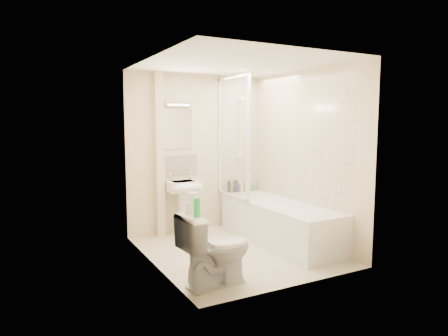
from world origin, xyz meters
TOP-DOWN VIEW (x-y plane):
  - floor at (0.00, 0.00)m, footprint 2.50×2.50m
  - wall_back at (0.00, 1.25)m, footprint 2.20×0.02m
  - wall_left at (-1.10, 0.00)m, footprint 0.02×2.50m
  - wall_right at (1.10, 0.00)m, footprint 0.02×2.50m
  - ceiling at (0.00, 0.00)m, footprint 2.20×2.50m
  - tile_back at (0.75, 1.24)m, footprint 0.70×0.01m
  - tile_right at (1.09, 0.10)m, footprint 0.01×2.10m
  - pipe_boxing at (-0.62, 1.19)m, footprint 0.12×0.12m
  - splashback at (-0.31, 1.24)m, footprint 0.60×0.02m
  - mirror at (-0.31, 1.24)m, footprint 0.46×0.01m
  - strip_light at (-0.31, 1.22)m, footprint 0.42×0.07m
  - bathtub at (0.75, 0.10)m, footprint 0.70×2.10m
  - shower_screen at (0.40, 0.80)m, footprint 0.04×0.92m
  - shower_fixture at (0.75, 1.19)m, footprint 0.10×0.16m
  - pedestal_sink at (-0.31, 1.01)m, footprint 0.48×0.46m
  - bottle_black_a at (0.53, 1.16)m, footprint 0.05×0.05m
  - bottle_black_b at (0.66, 1.16)m, footprint 0.07×0.07m
  - bottle_blue at (0.70, 1.16)m, footprint 0.05×0.05m
  - bottle_cream at (0.76, 1.16)m, footprint 0.05×0.05m
  - bottle_white_b at (0.86, 1.16)m, footprint 0.06×0.06m
  - bottle_green at (0.94, 1.16)m, footprint 0.07×0.07m
  - toilet at (-0.72, -0.85)m, footprint 0.58×0.84m
  - toilet_roll_lower at (-0.97, -0.77)m, footprint 0.11×0.11m
  - toilet_roll_upper at (-0.94, -0.75)m, footprint 0.10×0.10m
  - green_bottle at (-0.98, -0.94)m, footprint 0.06×0.06m

SIDE VIEW (x-z plane):
  - floor at x=0.00m, z-range 0.00..0.00m
  - bathtub at x=0.75m, z-range 0.01..0.56m
  - toilet at x=-0.72m, z-range 0.00..0.77m
  - bottle_green at x=0.94m, z-range 0.55..0.65m
  - bottle_blue at x=0.70m, z-range 0.55..0.68m
  - bottle_cream at x=0.76m, z-range 0.55..0.70m
  - bottle_white_b at x=0.86m, z-range 0.55..0.71m
  - bottle_black_a at x=0.53m, z-range 0.55..0.74m
  - bottle_black_b at x=0.66m, z-range 0.55..0.74m
  - pedestal_sink at x=-0.31m, z-range 0.19..1.11m
  - toilet_roll_lower at x=-0.97m, z-range 0.77..0.88m
  - green_bottle at x=-0.98m, z-range 0.77..0.96m
  - toilet_roll_upper at x=-0.94m, z-range 0.88..0.98m
  - splashback at x=-0.31m, z-range 0.88..1.18m
  - wall_back at x=0.00m, z-range 0.00..2.40m
  - wall_left at x=-1.10m, z-range 0.00..2.40m
  - wall_right at x=1.10m, z-range 0.00..2.40m
  - pipe_boxing at x=-0.62m, z-range 0.00..2.40m
  - tile_back at x=0.75m, z-range 0.55..2.30m
  - tile_right at x=1.09m, z-range 0.55..2.30m
  - shower_screen at x=0.40m, z-range 0.55..2.35m
  - shower_fixture at x=0.75m, z-range 1.05..2.04m
  - mirror at x=-0.31m, z-range 1.28..1.88m
  - strip_light at x=-0.31m, z-range 1.92..1.98m
  - ceiling at x=0.00m, z-range 2.39..2.41m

